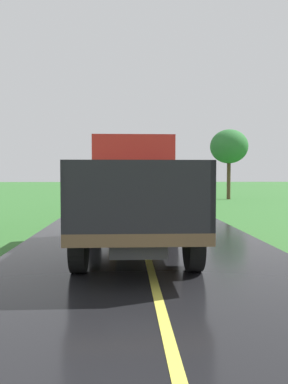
% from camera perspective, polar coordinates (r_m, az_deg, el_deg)
% --- Properties ---
extents(banana_truck_near, '(2.38, 5.82, 2.80)m').
position_cam_1_polar(banana_truck_near, '(9.17, -1.69, 0.15)').
color(banana_truck_near, '#2D2D30').
rests_on(banana_truck_near, road_surface).
extents(banana_truck_far, '(2.38, 5.81, 2.80)m').
position_cam_1_polar(banana_truck_far, '(21.40, -1.88, 1.59)').
color(banana_truck_far, '#2D2D30').
rests_on(banana_truck_far, road_surface).
extents(roadside_tree_near_left, '(2.85, 2.85, 5.29)m').
position_cam_1_polar(roadside_tree_near_left, '(29.23, 12.82, 6.73)').
color(roadside_tree_near_left, '#4C3823').
rests_on(roadside_tree_near_left, ground).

